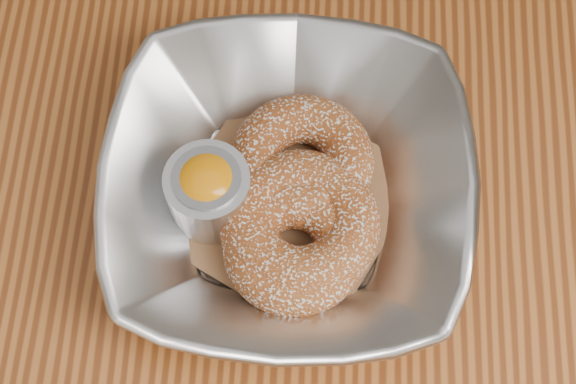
{
  "coord_description": "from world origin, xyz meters",
  "views": [
    {
      "loc": [
        0.09,
        -0.28,
        1.33
      ],
      "look_at": [
        0.08,
        -0.05,
        0.78
      ],
      "focal_mm": 55.0,
      "sensor_mm": 36.0,
      "label": 1
    }
  ],
  "objects_px": {
    "donut_back": "(302,161)",
    "donut_extra": "(294,248)",
    "donut_front": "(300,225)",
    "ramekin": "(209,191)",
    "table": "(201,197)",
    "serving_bowl": "(288,192)"
  },
  "relations": [
    {
      "from": "serving_bowl",
      "to": "ramekin",
      "type": "distance_m",
      "value": 0.05
    },
    {
      "from": "table",
      "to": "serving_bowl",
      "type": "distance_m",
      "value": 0.16
    },
    {
      "from": "donut_back",
      "to": "donut_extra",
      "type": "bearing_deg",
      "value": -91.84
    },
    {
      "from": "serving_bowl",
      "to": "donut_back",
      "type": "relative_size",
      "value": 2.49
    },
    {
      "from": "donut_back",
      "to": "donut_extra",
      "type": "height_order",
      "value": "donut_back"
    },
    {
      "from": "donut_front",
      "to": "ramekin",
      "type": "relative_size",
      "value": 1.88
    },
    {
      "from": "ramekin",
      "to": "serving_bowl",
      "type": "bearing_deg",
      "value": 5.14
    },
    {
      "from": "table",
      "to": "serving_bowl",
      "type": "height_order",
      "value": "serving_bowl"
    },
    {
      "from": "donut_front",
      "to": "donut_back",
      "type": "bearing_deg",
      "value": 91.14
    },
    {
      "from": "table",
      "to": "donut_front",
      "type": "height_order",
      "value": "donut_front"
    },
    {
      "from": "donut_front",
      "to": "donut_extra",
      "type": "distance_m",
      "value": 0.02
    },
    {
      "from": "table",
      "to": "serving_bowl",
      "type": "xyz_separation_m",
      "value": [
        0.08,
        -0.05,
        0.13
      ]
    },
    {
      "from": "donut_back",
      "to": "donut_front",
      "type": "distance_m",
      "value": 0.05
    },
    {
      "from": "donut_front",
      "to": "table",
      "type": "bearing_deg",
      "value": 140.74
    },
    {
      "from": "donut_extra",
      "to": "ramekin",
      "type": "height_order",
      "value": "ramekin"
    },
    {
      "from": "donut_back",
      "to": "donut_extra",
      "type": "xyz_separation_m",
      "value": [
        -0.0,
        -0.06,
        -0.0
      ]
    },
    {
      "from": "donut_front",
      "to": "donut_extra",
      "type": "relative_size",
      "value": 1.13
    },
    {
      "from": "table",
      "to": "donut_extra",
      "type": "relative_size",
      "value": 12.56
    },
    {
      "from": "donut_front",
      "to": "serving_bowl",
      "type": "bearing_deg",
      "value": 111.9
    },
    {
      "from": "table",
      "to": "serving_bowl",
      "type": "relative_size",
      "value": 4.79
    },
    {
      "from": "donut_extra",
      "to": "ramekin",
      "type": "xyz_separation_m",
      "value": [
        -0.06,
        0.03,
        0.01
      ]
    },
    {
      "from": "donut_back",
      "to": "ramekin",
      "type": "relative_size",
      "value": 1.74
    }
  ]
}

